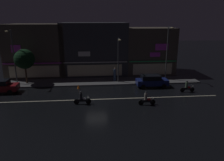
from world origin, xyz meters
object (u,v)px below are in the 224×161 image
object	(u,v)px
parked_car_trailing	(152,81)
streetlamp_mid	(118,56)
motorcycle_lead	(187,87)
traffic_cone	(78,87)
pedestrian_on_sidewalk	(115,75)
streetlamp_west	(13,53)
motorcycle_following	(147,99)
streetlamp_east	(168,49)
parked_car_near_kerb	(0,86)
motorcycle_opposite_lane	(82,99)

from	to	relation	value
parked_car_trailing	streetlamp_mid	bearing A→B (deg)	153.27
motorcycle_lead	parked_car_trailing	bearing A→B (deg)	148.92
motorcycle_lead	traffic_cone	world-z (taller)	motorcycle_lead
motorcycle_lead	pedestrian_on_sidewalk	bearing A→B (deg)	148.67
streetlamp_west	motorcycle_lead	bearing A→B (deg)	-12.84
pedestrian_on_sidewalk	motorcycle_following	distance (m)	9.73
streetlamp_mid	streetlamp_east	xyz separation A→B (m)	(7.41, 0.84, 0.79)
parked_car_near_kerb	motorcycle_opposite_lane	xyz separation A→B (m)	(10.56, -4.80, -0.24)
parked_car_near_kerb	motorcycle_opposite_lane	bearing A→B (deg)	-24.43
parked_car_near_kerb	motorcycle_following	bearing A→B (deg)	-17.84
parked_car_near_kerb	parked_car_trailing	xyz separation A→B (m)	(19.86, 0.64, 0.00)
streetlamp_east	parked_car_trailing	distance (m)	5.80
pedestrian_on_sidewalk	motorcycle_opposite_lane	size ratio (longest dim) A/B	1.04
motorcycle_opposite_lane	pedestrian_on_sidewalk	bearing A→B (deg)	-112.83
motorcycle_opposite_lane	parked_car_trailing	bearing A→B (deg)	-144.74
parked_car_near_kerb	motorcycle_following	world-z (taller)	parked_car_near_kerb
parked_car_near_kerb	motorcycle_lead	size ratio (longest dim) A/B	2.26
streetlamp_east	motorcycle_opposite_lane	world-z (taller)	streetlamp_east
pedestrian_on_sidewalk	motorcycle_following	size ratio (longest dim) A/B	1.04
motorcycle_lead	traffic_cone	xyz separation A→B (m)	(-14.00, 2.68, -0.36)
traffic_cone	streetlamp_mid	bearing A→B (deg)	19.78
streetlamp_west	motorcycle_opposite_lane	xyz separation A→B (m)	(9.64, -8.13, -3.94)
traffic_cone	pedestrian_on_sidewalk	bearing A→B (deg)	29.40
parked_car_trailing	motorcycle_opposite_lane	distance (m)	10.77
streetlamp_east	motorcycle_lead	xyz separation A→B (m)	(0.92, -5.57, -4.12)
streetlamp_mid	parked_car_near_kerb	distance (m)	16.05
streetlamp_east	motorcycle_lead	distance (m)	6.98
streetlamp_east	parked_car_near_kerb	distance (m)	23.53
motorcycle_lead	traffic_cone	size ratio (longest dim) A/B	3.45
streetlamp_east	motorcycle_opposite_lane	size ratio (longest dim) A/B	4.16
parked_car_trailing	motorcycle_lead	world-z (taller)	parked_car_trailing
streetlamp_west	motorcycle_lead	world-z (taller)	streetlamp_west
parked_car_trailing	traffic_cone	world-z (taller)	parked_car_trailing
parked_car_trailing	traffic_cone	bearing A→B (deg)	179.11
motorcycle_opposite_lane	motorcycle_following	bearing A→B (deg)	178.01
pedestrian_on_sidewalk	streetlamp_east	bearing A→B (deg)	-103.82
streetlamp_east	motorcycle_following	size ratio (longest dim) A/B	4.16
streetlamp_mid	motorcycle_lead	bearing A→B (deg)	-29.55
streetlamp_mid	motorcycle_following	size ratio (longest dim) A/B	3.37
streetlamp_east	parked_car_trailing	bearing A→B (deg)	-135.12
motorcycle_lead	traffic_cone	bearing A→B (deg)	170.55
pedestrian_on_sidewalk	motorcycle_opposite_lane	world-z (taller)	pedestrian_on_sidewalk
streetlamp_west	streetlamp_mid	distance (m)	14.60
pedestrian_on_sidewalk	parked_car_trailing	distance (m)	5.72
parked_car_trailing	traffic_cone	xyz separation A→B (m)	(-10.03, 0.16, -0.59)
motorcycle_following	parked_car_near_kerb	bearing A→B (deg)	-12.32
streetlamp_west	streetlamp_mid	world-z (taller)	streetlamp_west
motorcycle_lead	motorcycle_following	distance (m)	7.30
streetlamp_west	parked_car_near_kerb	size ratio (longest dim) A/B	1.76
streetlamp_mid	streetlamp_east	distance (m)	7.50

